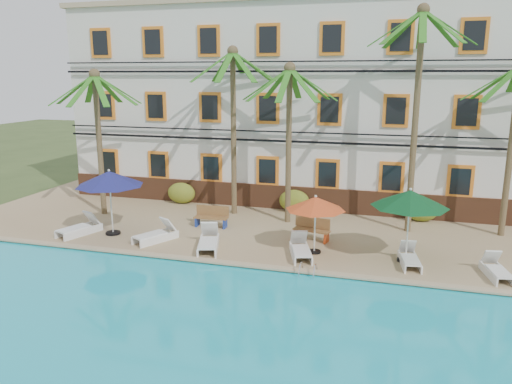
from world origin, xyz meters
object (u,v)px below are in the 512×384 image
(umbrella_red, at_px, (316,204))
(umbrella_blue, at_px, (109,179))
(lounger_a, at_px, (80,228))
(palm_b, at_px, (233,108))
(lounger_f, at_px, (496,269))
(palm_d, at_px, (417,93))
(umbrella_green, at_px, (410,199))
(bench_left, at_px, (212,216))
(bench_right, at_px, (312,229))
(pool_ladder, at_px, (308,273))
(lounger_d, at_px, (301,249))
(lounger_c, at_px, (208,241))
(lounger_e, at_px, (410,258))
(palm_a, at_px, (98,121))
(lounger_b, at_px, (156,234))
(palm_c, at_px, (289,121))

(umbrella_red, bearing_deg, umbrella_blue, -179.28)
(lounger_a, bearing_deg, umbrella_red, 2.97)
(palm_b, height_order, lounger_f, palm_b)
(palm_d, height_order, umbrella_red, palm_d)
(palm_d, distance_m, umbrella_green, 5.20)
(bench_left, relative_size, bench_right, 0.97)
(pool_ladder, bearing_deg, umbrella_red, 93.70)
(lounger_f, bearing_deg, umbrella_blue, 177.89)
(umbrella_blue, distance_m, lounger_d, 8.45)
(umbrella_red, height_order, umbrella_green, umbrella_green)
(lounger_c, height_order, lounger_e, lounger_c)
(palm_a, distance_m, lounger_c, 8.61)
(umbrella_blue, height_order, umbrella_red, umbrella_blue)
(umbrella_red, relative_size, bench_left, 1.48)
(palm_b, bearing_deg, bench_left, -96.59)
(pool_ladder, bearing_deg, palm_d, 60.77)
(lounger_b, height_order, lounger_e, lounger_b)
(palm_a, xyz_separation_m, palm_d, (14.19, 1.18, 1.42))
(lounger_e, xyz_separation_m, bench_right, (-3.79, 1.81, 0.21))
(lounger_a, height_order, pool_ladder, lounger_a)
(palm_c, distance_m, umbrella_red, 4.97)
(bench_right, bearing_deg, umbrella_blue, -169.11)
(palm_d, bearing_deg, umbrella_blue, -161.99)
(palm_c, relative_size, lounger_c, 3.31)
(umbrella_red, height_order, pool_ladder, umbrella_red)
(palm_b, xyz_separation_m, palm_c, (2.81, -0.70, -0.44))
(lounger_f, bearing_deg, umbrella_green, 167.24)
(palm_d, distance_m, lounger_d, 8.08)
(palm_c, relative_size, lounger_b, 3.61)
(lounger_e, bearing_deg, bench_left, 164.08)
(umbrella_red, height_order, lounger_d, umbrella_red)
(lounger_d, xyz_separation_m, bench_left, (-4.53, 2.63, 0.18))
(palm_a, height_order, bench_right, palm_a)
(palm_c, bearing_deg, lounger_c, -115.65)
(umbrella_blue, xyz_separation_m, bench_left, (3.64, 2.18, -1.92))
(palm_a, bearing_deg, lounger_d, -17.16)
(palm_d, distance_m, lounger_b, 12.08)
(lounger_a, bearing_deg, pool_ladder, -8.94)
(lounger_f, bearing_deg, lounger_a, 179.51)
(lounger_c, bearing_deg, bench_right, 31.12)
(lounger_c, bearing_deg, lounger_f, 0.46)
(palm_d, relative_size, pool_ladder, 12.55)
(umbrella_red, xyz_separation_m, umbrella_green, (3.34, 0.00, 0.41))
(lounger_f, distance_m, pool_ladder, 6.27)
(lounger_a, xyz_separation_m, lounger_b, (3.51, 0.09, -0.01))
(umbrella_red, xyz_separation_m, lounger_a, (-9.92, -0.52, -1.62))
(lounger_c, xyz_separation_m, bench_right, (3.67, 2.22, 0.16))
(lounger_b, relative_size, lounger_f, 1.12)
(palm_b, distance_m, lounger_f, 12.96)
(lounger_d, distance_m, pool_ladder, 1.65)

